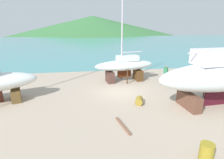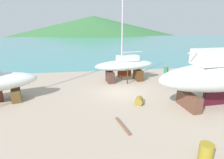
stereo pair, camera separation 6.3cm
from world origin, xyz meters
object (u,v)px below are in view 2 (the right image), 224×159
Objects in this scene: worker at (166,73)px; barrel_rust_far at (139,101)px; barrel_rust_near at (218,72)px; sailboat_small_center at (125,66)px; barrel_tipped_center at (206,153)px; sailboat_large_starboard at (221,75)px.

worker reaches higher than barrel_rust_far.
worker is at bearing -173.63° from barrel_rust_near.
sailboat_small_center is 6.42m from barrel_rust_far.
sailboat_small_center is 11.12× the size of barrel_rust_near.
sailboat_small_center is at bearing 88.89° from barrel_rust_far.
barrel_rust_far is at bearing -150.38° from barrel_rust_near.
barrel_rust_near is (11.85, 6.74, 0.16)m from barrel_rust_far.
sailboat_small_center reaches higher than barrel_tipped_center.
barrel_rust_near is at bearing 175.68° from sailboat_small_center.
worker reaches higher than barrel_tipped_center.
sailboat_small_center is 13.13m from barrel_tipped_center.
sailboat_large_starboard is (5.93, -7.28, 0.70)m from sailboat_small_center.
sailboat_large_starboard is 18.46× the size of barrel_tipped_center.
barrel_tipped_center is (-10.57, -13.50, 0.02)m from barrel_rust_near.
sailboat_small_center is at bearing 124.71° from sailboat_large_starboard.
barrel_tipped_center is at bearing -128.07° from barrel_rust_near.
worker is 1.81× the size of barrel_tipped_center.
sailboat_large_starboard is 10.22× the size of worker.
sailboat_large_starboard is at bearing 122.47° from sailboat_small_center.
sailboat_large_starboard is 21.30× the size of barrel_rust_far.
sailboat_large_starboard reaches higher than barrel_tipped_center.
barrel_rust_far is at bearing 82.20° from sailboat_small_center.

